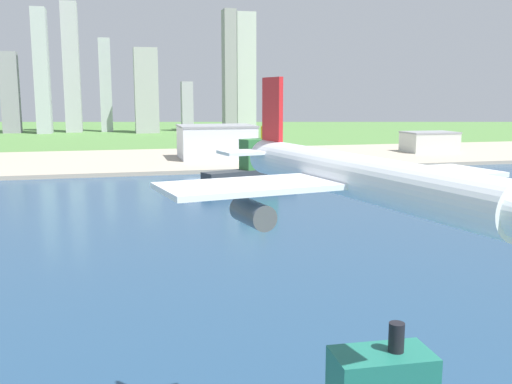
{
  "coord_description": "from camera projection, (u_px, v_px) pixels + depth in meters",
  "views": [
    {
      "loc": [
        -24.91,
        92.43,
        44.6
      ],
      "look_at": [
        11.08,
        237.11,
        19.77
      ],
      "focal_mm": 40.63,
      "sensor_mm": 36.0,
      "label": 1
    }
  ],
  "objects": [
    {
      "name": "distant_skyline",
      "position": [
        132.0,
        78.0,
        711.8
      ],
      "size": [
        312.08,
        60.67,
        155.79
      ],
      "color": "gray",
      "rests_on": "ground"
    },
    {
      "name": "warehouse_main",
      "position": [
        216.0,
        142.0,
        393.56
      ],
      "size": [
        50.49,
        39.45,
        22.51
      ],
      "color": "silver",
      "rests_on": "industrial_pier"
    },
    {
      "name": "airplane_landing",
      "position": [
        355.0,
        178.0,
        51.43
      ],
      "size": [
        34.67,
        41.1,
        13.0
      ],
      "color": "white"
    },
    {
      "name": "ground_plane",
      "position": [
        185.0,
        219.0,
        211.96
      ],
      "size": [
        2400.0,
        2400.0,
        0.0
      ],
      "primitive_type": "plane",
      "color": "#507F3E"
    },
    {
      "name": "container_barge",
      "position": [
        254.0,
        168.0,
        292.44
      ],
      "size": [
        52.41,
        28.82,
        29.27
      ],
      "color": "#2D3338",
      "rests_on": "water_bay"
    },
    {
      "name": "water_bay",
      "position": [
        213.0,
        265.0,
        154.51
      ],
      "size": [
        840.0,
        360.0,
        0.15
      ],
      "primitive_type": "cube",
      "color": "navy",
      "rests_on": "ground"
    },
    {
      "name": "warehouse_annex",
      "position": [
        429.0,
        142.0,
        438.89
      ],
      "size": [
        37.88,
        26.95,
        15.29
      ],
      "color": "silver",
      "rests_on": "industrial_pier"
    },
    {
      "name": "industrial_pier",
      "position": [
        151.0,
        160.0,
        393.63
      ],
      "size": [
        840.0,
        140.0,
        2.5
      ],
      "primitive_type": "cube",
      "color": "#ADA08C",
      "rests_on": "ground"
    }
  ]
}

